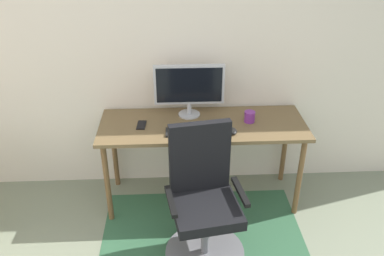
# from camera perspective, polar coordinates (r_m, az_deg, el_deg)

# --- Properties ---
(wall_back) EXTENTS (6.00, 0.10, 2.60)m
(wall_back) POSITION_cam_1_polar(r_m,az_deg,el_deg) (3.39, -3.40, 11.69)
(wall_back) COLOR silver
(wall_back) RESTS_ON ground
(area_rug) EXTENTS (1.58, 1.31, 0.01)m
(area_rug) POSITION_cam_1_polar(r_m,az_deg,el_deg) (3.25, 1.66, -16.21)
(area_rug) COLOR #305C3D
(area_rug) RESTS_ON ground
(desk) EXTENTS (1.67, 0.60, 0.75)m
(desk) POSITION_cam_1_polar(r_m,az_deg,el_deg) (3.30, 1.52, -0.50)
(desk) COLOR brown
(desk) RESTS_ON ground
(monitor) EXTENTS (0.57, 0.18, 0.44)m
(monitor) POSITION_cam_1_polar(r_m,az_deg,el_deg) (3.29, -0.40, 5.88)
(monitor) COLOR #B2B2B7
(monitor) RESTS_ON desk
(keyboard) EXTENTS (0.43, 0.13, 0.02)m
(keyboard) POSITION_cam_1_polar(r_m,az_deg,el_deg) (3.13, 0.20, -0.54)
(keyboard) COLOR black
(keyboard) RESTS_ON desk
(computer_mouse) EXTENTS (0.06, 0.10, 0.03)m
(computer_mouse) POSITION_cam_1_polar(r_m,az_deg,el_deg) (3.14, 5.79, -0.42)
(computer_mouse) COLOR black
(computer_mouse) RESTS_ON desk
(coffee_cup) EXTENTS (0.09, 0.09, 0.09)m
(coffee_cup) POSITION_cam_1_polar(r_m,az_deg,el_deg) (3.31, 8.11, 1.59)
(coffee_cup) COLOR #772C87
(coffee_cup) RESTS_ON desk
(cell_phone) EXTENTS (0.08, 0.14, 0.01)m
(cell_phone) POSITION_cam_1_polar(r_m,az_deg,el_deg) (3.26, -7.13, 0.42)
(cell_phone) COLOR black
(cell_phone) RESTS_ON desk
(office_chair) EXTENTS (0.59, 0.59, 1.03)m
(office_chair) POSITION_cam_1_polar(r_m,az_deg,el_deg) (2.95, 1.66, -11.62)
(office_chair) COLOR slate
(office_chair) RESTS_ON ground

